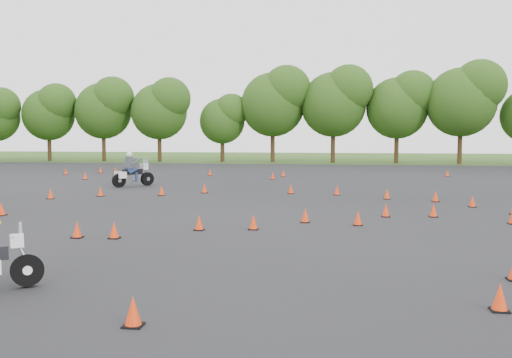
% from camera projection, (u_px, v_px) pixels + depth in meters
% --- Properties ---
extents(ground, '(140.00, 140.00, 0.00)m').
position_uv_depth(ground, '(239.00, 226.00, 18.38)').
color(ground, '#2D5119').
rests_on(ground, ground).
extents(asphalt_pad, '(62.00, 62.00, 0.00)m').
position_uv_depth(asphalt_pad, '(263.00, 203.00, 24.30)').
color(asphalt_pad, black).
rests_on(asphalt_pad, ground).
extents(treeline, '(86.99, 32.54, 10.38)m').
position_uv_depth(treeline, '(316.00, 115.00, 52.55)').
color(treeline, '#274714').
rests_on(treeline, ground).
extents(traffic_cones, '(33.56, 32.71, 0.45)m').
position_uv_depth(traffic_cones, '(271.00, 200.00, 23.62)').
color(traffic_cones, '#FC370A').
rests_on(traffic_cones, asphalt_pad).
extents(rider_grey, '(2.25, 2.43, 1.96)m').
position_uv_depth(rider_grey, '(133.00, 169.00, 31.92)').
color(rider_grey, '#3E4246').
rests_on(rider_grey, ground).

